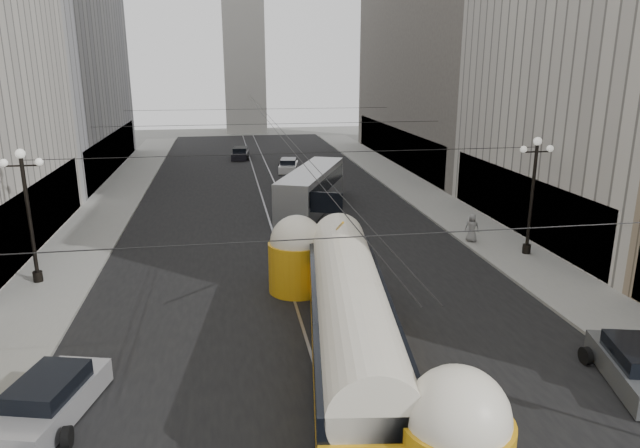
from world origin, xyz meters
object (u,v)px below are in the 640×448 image
object	(u,v)px
streetcar	(350,317)
pedestrian_sidewalk_right	(472,228)
sedan_grey	(638,367)
sedan_silver	(50,400)
city_bus	(312,187)

from	to	relation	value
streetcar	pedestrian_sidewalk_right	bearing A→B (deg)	50.94
streetcar	sedan_grey	xyz separation A→B (m)	(9.00, -2.92, -1.16)
streetcar	sedan_silver	bearing A→B (deg)	-169.90
city_bus	sedan_grey	size ratio (longest dim) A/B	2.50
pedestrian_sidewalk_right	sedan_silver	bearing A→B (deg)	57.78
streetcar	sedan_grey	bearing A→B (deg)	-17.98
streetcar	city_bus	bearing A→B (deg)	84.63
pedestrian_sidewalk_right	sedan_grey	bearing A→B (deg)	108.28
streetcar	sedan_grey	size ratio (longest dim) A/B	3.50
streetcar	pedestrian_sidewalk_right	xyz separation A→B (m)	(10.00, 12.32, -0.81)
city_bus	sedan_grey	bearing A→B (deg)	-74.58
sedan_silver	streetcar	bearing A→B (deg)	10.10
sedan_silver	sedan_grey	bearing A→B (deg)	-3.83
sedan_grey	pedestrian_sidewalk_right	distance (m)	15.28
sedan_grey	pedestrian_sidewalk_right	bearing A→B (deg)	86.25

